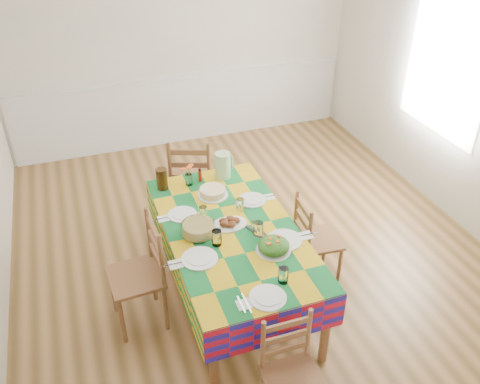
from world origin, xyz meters
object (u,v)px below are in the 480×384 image
Objects in this scene: tea_pitcher at (162,179)px; chair_left at (141,275)px; dining_table at (232,237)px; chair_right at (314,240)px; meat_platter at (229,223)px; chair_near at (292,375)px; green_pitcher at (223,165)px; chair_far at (192,181)px.

tea_pitcher is 0.21× the size of chair_left.
tea_pitcher is (-0.40, 0.79, 0.18)m from dining_table.
chair_left is 1.54m from chair_right.
meat_platter is 0.35× the size of chair_right.
chair_near is 1.44m from chair_left.
meat_platter is at bearing -104.22° from green_pitcher.
tea_pitcher is at bearing 118.26° from meat_platter.
chair_near is (0.00, -1.27, -0.35)m from meat_platter.
chair_left is at bearing 94.28° from chair_right.
chair_right is at bearing 58.29° from chair_near.
green_pitcher is at bearing 76.89° from dining_table.
green_pitcher is 0.25× the size of chair_far.
dining_table is at bearing -103.11° from green_pitcher.
chair_right is (0.77, 0.00, -0.24)m from dining_table.
green_pitcher reaches higher than tea_pitcher.
tea_pitcher is at bearing 101.76° from chair_near.
dining_table is 1.97× the size of chair_left.
chair_near is 0.99× the size of chair_right.
green_pitcher is 1.23× the size of tea_pitcher.
chair_left reaches higher than dining_table.
tea_pitcher is (-0.58, -0.01, -0.02)m from green_pitcher.
chair_right reaches higher than meat_platter.
tea_pitcher reaches higher than meat_platter.
chair_far is 1.17× the size of chair_right.
chair_right is at bearing -53.59° from green_pitcher.
tea_pitcher reaches higher than chair_near.
meat_platter is 0.35× the size of chair_near.
green_pitcher is at bearing 136.93° from chair_far.
chair_far reaches higher than chair_near.
dining_table is 2.26× the size of chair_near.
green_pitcher is at bearing 1.10° from tea_pitcher.
green_pitcher is at bearing 40.69° from chair_right.
chair_near is (0.00, -1.22, -0.25)m from dining_table.
dining_table is at bearing 86.23° from chair_left.
chair_left is (-0.76, -0.05, -0.29)m from meat_platter.
tea_pitcher is at bearing 116.68° from dining_table.
dining_table is 0.90m from tea_pitcher.
chair_far is (-0.20, 0.42, -0.38)m from green_pitcher.
dining_table is 1.91× the size of chair_far.
tea_pitcher is (-0.39, 0.73, 0.08)m from meat_platter.
chair_right is at bearing 86.45° from chair_left.
chair_left is (-0.77, 1.22, 0.06)m from chair_near.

